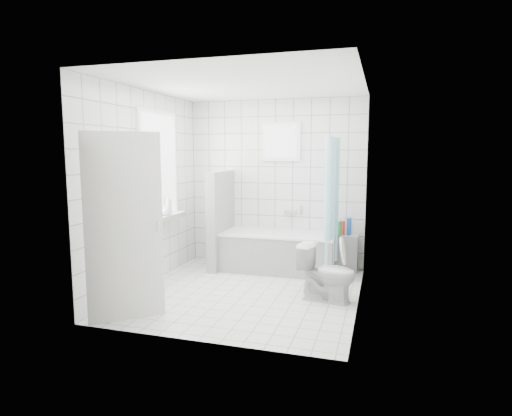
% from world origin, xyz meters
% --- Properties ---
extents(ground, '(3.00, 3.00, 0.00)m').
position_xyz_m(ground, '(0.00, 0.00, 0.00)').
color(ground, white).
rests_on(ground, ground).
extents(ceiling, '(3.00, 3.00, 0.00)m').
position_xyz_m(ceiling, '(0.00, 0.00, 2.60)').
color(ceiling, white).
rests_on(ceiling, ground).
extents(wall_back, '(2.80, 0.02, 2.60)m').
position_xyz_m(wall_back, '(0.00, 1.50, 1.30)').
color(wall_back, white).
rests_on(wall_back, ground).
extents(wall_front, '(2.80, 0.02, 2.60)m').
position_xyz_m(wall_front, '(0.00, -1.50, 1.30)').
color(wall_front, white).
rests_on(wall_front, ground).
extents(wall_left, '(0.02, 3.00, 2.60)m').
position_xyz_m(wall_left, '(-1.40, 0.00, 1.30)').
color(wall_left, white).
rests_on(wall_left, ground).
extents(wall_right, '(0.02, 3.00, 2.60)m').
position_xyz_m(wall_right, '(1.40, 0.00, 1.30)').
color(wall_right, white).
rests_on(wall_right, ground).
extents(window_left, '(0.01, 0.90, 1.40)m').
position_xyz_m(window_left, '(-1.35, 0.30, 1.60)').
color(window_left, white).
rests_on(window_left, wall_left).
extents(window_back, '(0.50, 0.01, 0.50)m').
position_xyz_m(window_back, '(0.10, 1.46, 1.95)').
color(window_back, white).
rests_on(window_back, wall_back).
extents(window_sill, '(0.18, 1.02, 0.08)m').
position_xyz_m(window_sill, '(-1.31, 0.30, 0.86)').
color(window_sill, white).
rests_on(window_sill, wall_left).
extents(door, '(0.63, 0.56, 2.00)m').
position_xyz_m(door, '(-0.95, -1.22, 1.00)').
color(door, silver).
rests_on(door, ground).
extents(bathtub, '(1.70, 0.77, 0.58)m').
position_xyz_m(bathtub, '(0.16, 1.12, 0.29)').
color(bathtub, white).
rests_on(bathtub, ground).
extents(partition_wall, '(0.15, 0.85, 1.50)m').
position_xyz_m(partition_wall, '(-0.76, 1.07, 0.75)').
color(partition_wall, white).
rests_on(partition_wall, ground).
extents(tiled_ledge, '(0.40, 0.24, 0.55)m').
position_xyz_m(tiled_ledge, '(1.11, 1.38, 0.28)').
color(tiled_ledge, white).
rests_on(tiled_ledge, ground).
extents(toilet, '(0.73, 0.49, 0.69)m').
position_xyz_m(toilet, '(1.03, -0.01, 0.34)').
color(toilet, silver).
rests_on(toilet, ground).
extents(curtain_rod, '(0.02, 0.80, 0.02)m').
position_xyz_m(curtain_rod, '(0.95, 1.10, 2.00)').
color(curtain_rod, silver).
rests_on(curtain_rod, wall_back).
extents(shower_curtain, '(0.14, 0.48, 1.78)m').
position_xyz_m(shower_curtain, '(0.95, 0.97, 1.10)').
color(shower_curtain, '#46BAD0').
rests_on(shower_curtain, curtain_rod).
extents(tub_faucet, '(0.18, 0.06, 0.06)m').
position_xyz_m(tub_faucet, '(0.26, 1.46, 0.85)').
color(tub_faucet, silver).
rests_on(tub_faucet, wall_back).
extents(sill_bottles, '(0.17, 0.45, 0.33)m').
position_xyz_m(sill_bottles, '(-1.30, 0.33, 1.03)').
color(sill_bottles, '#33E7DE').
rests_on(sill_bottles, window_sill).
extents(ledge_bottles, '(0.20, 0.17, 0.26)m').
position_xyz_m(ledge_bottles, '(1.10, 1.37, 0.67)').
color(ledge_bottles, '#178C3A').
rests_on(ledge_bottles, tiled_ledge).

